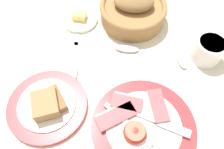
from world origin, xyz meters
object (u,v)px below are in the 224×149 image
at_px(bread_plate, 48,105).
at_px(teaspoon_near_cup, 184,67).
at_px(bread_basket, 133,10).
at_px(sugar_cup, 209,49).
at_px(teaspoon_by_saucer, 117,48).
at_px(butter_dish, 80,19).
at_px(teaspoon_stray, 73,65).
at_px(breakfast_plate, 141,126).

height_order(bread_plate, teaspoon_near_cup, bread_plate).
xyz_separation_m(bread_plate, bread_basket, (0.09, 0.36, 0.02)).
bearing_deg(sugar_cup, teaspoon_by_saucer, -165.20).
bearing_deg(sugar_cup, teaspoon_near_cup, -128.99).
xyz_separation_m(butter_dish, teaspoon_stray, (0.06, -0.16, -0.00)).
bearing_deg(teaspoon_near_cup, sugar_cup, -65.70).
bearing_deg(teaspoon_stray, teaspoon_by_saucer, 117.55).
distance_m(bread_plate, teaspoon_stray, 0.13).
height_order(sugar_cup, butter_dish, sugar_cup).
bearing_deg(butter_dish, teaspoon_stray, -69.93).
height_order(bread_basket, teaspoon_near_cup, bread_basket).
bearing_deg(breakfast_plate, sugar_cup, 68.13).
distance_m(sugar_cup, butter_dish, 0.39).
distance_m(sugar_cup, teaspoon_stray, 0.37).
height_order(bread_basket, butter_dish, bread_basket).
distance_m(bread_plate, butter_dish, 0.30).
bearing_deg(butter_dish, bread_plate, -78.87).
bearing_deg(butter_dish, bread_basket, 23.50).
bearing_deg(bread_plate, teaspoon_near_cup, 39.82).
height_order(bread_plate, butter_dish, bread_plate).
height_order(bread_plate, teaspoon_stray, bread_plate).
xyz_separation_m(breakfast_plate, teaspoon_stray, (-0.22, 0.09, -0.01)).
bearing_deg(teaspoon_by_saucer, teaspoon_stray, -144.80).
relative_size(breakfast_plate, teaspoon_by_saucer, 1.26).
xyz_separation_m(bread_plate, butter_dish, (-0.06, 0.29, -0.01)).
bearing_deg(sugar_cup, butter_dish, -179.81).
bearing_deg(bread_basket, bread_plate, -104.60).
distance_m(bread_basket, teaspoon_stray, 0.25).
distance_m(breakfast_plate, bread_basket, 0.35).
distance_m(teaspoon_by_saucer, teaspoon_stray, 0.13).
height_order(bread_basket, teaspoon_by_saucer, bread_basket).
bearing_deg(bread_basket, teaspoon_by_saucer, -90.97).
relative_size(teaspoon_by_saucer, teaspoon_stray, 1.03).
relative_size(bread_plate, teaspoon_near_cup, 1.07).
bearing_deg(teaspoon_near_cup, teaspoon_by_saucer, 65.07).
bearing_deg(teaspoon_by_saucer, teaspoon_near_cup, -11.59).
xyz_separation_m(butter_dish, teaspoon_near_cup, (0.34, -0.06, -0.00)).
height_order(butter_dish, teaspoon_stray, butter_dish).
height_order(breakfast_plate, bread_plate, bread_plate).
height_order(breakfast_plate, bread_basket, bread_basket).
xyz_separation_m(sugar_cup, butter_dish, (-0.38, -0.00, -0.03)).
bearing_deg(teaspoon_stray, bread_plate, -21.88).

